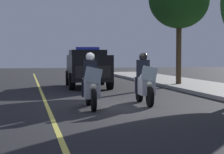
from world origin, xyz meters
name	(u,v)px	position (x,y,z in m)	size (l,w,h in m)	color
ground_plane	(115,106)	(0.00, 0.00, 0.00)	(80.00, 80.00, 0.00)	black
lane_stripe_center	(48,107)	(0.00, -2.18, 0.00)	(48.00, 0.12, 0.01)	#E0D14C
police_motorcycle_lead_left	(91,86)	(0.47, -0.88, 0.70)	(2.14, 0.59, 1.72)	black
police_motorcycle_lead_right	(144,83)	(-0.16, 1.02, 0.70)	(2.14, 0.59, 1.72)	black
police_suv	(88,66)	(-7.84, 0.25, 1.07)	(4.99, 2.26, 2.05)	black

